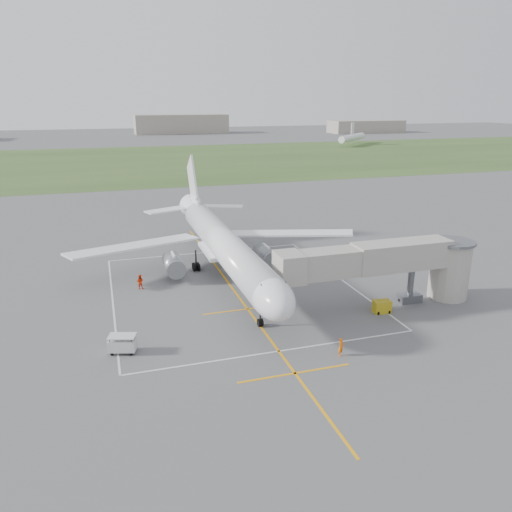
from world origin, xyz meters
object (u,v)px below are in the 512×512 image
object	(u,v)px
jet_bridge	(395,264)
gpu_unit	(382,307)
airliner	(223,244)
ramp_worker_nose	(341,347)
baggage_cart	(123,344)
ramp_worker_wing	(140,282)

from	to	relation	value
jet_bridge	gpu_unit	bearing A→B (deg)	-143.44
airliner	ramp_worker_nose	xyz separation A→B (m)	(5.02, -23.13, -3.55)
gpu_unit	baggage_cart	size ratio (longest dim) A/B	0.70
baggage_cart	ramp_worker_nose	world-z (taller)	ramp_worker_nose
airliner	ramp_worker_nose	size ratio (longest dim) A/B	27.84
airliner	baggage_cart	bearing A→B (deg)	-128.93
jet_bridge	ramp_worker_nose	world-z (taller)	jet_bridge
airliner	baggage_cart	size ratio (longest dim) A/B	17.17
airliner	ramp_worker_wing	world-z (taller)	airliner
jet_bridge	ramp_worker_wing	size ratio (longest dim) A/B	12.95
gpu_unit	jet_bridge	bearing A→B (deg)	42.10
airliner	ramp_worker_wing	bearing A→B (deg)	-174.61
gpu_unit	ramp_worker_wing	xyz separation A→B (m)	(-24.13, 14.91, 0.24)
baggage_cart	jet_bridge	bearing A→B (deg)	21.92
jet_bridge	gpu_unit	xyz separation A→B (m)	(-2.24, -1.66, -4.08)
airliner	ramp_worker_wing	size ratio (longest dim) A/B	25.88
ramp_worker_wing	airliner	bearing A→B (deg)	-156.15
baggage_cart	ramp_worker_nose	bearing A→B (deg)	-1.95
airliner	jet_bridge	world-z (taller)	airliner
airliner	gpu_unit	bearing A→B (deg)	-49.72
jet_bridge	ramp_worker_wing	distance (m)	29.76
baggage_cart	ramp_worker_wing	bearing A→B (deg)	96.70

